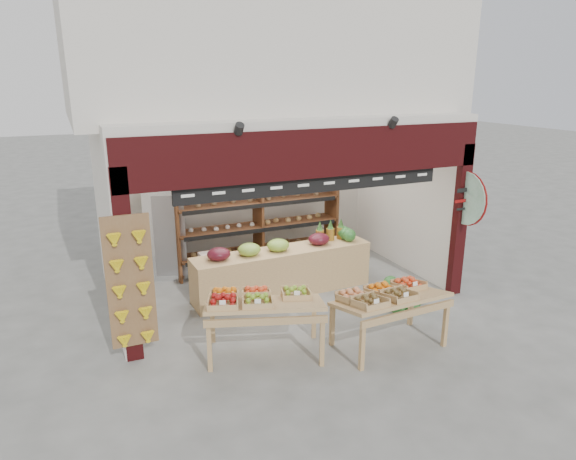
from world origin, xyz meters
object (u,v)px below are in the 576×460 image
Objects in this scene: refrigerator at (166,232)px; display_table_right at (386,297)px; cardboard_stack at (222,273)px; back_shelving at (258,209)px; display_table_left at (256,301)px; watermelon_pile at (401,297)px; mid_counter at (282,270)px.

refrigerator reaches higher than display_table_right.
display_table_right is (1.48, -3.03, 0.51)m from cardboard_stack.
back_shelving is 3.41m from display_table_left.
watermelon_pile is at bearing 44.03° from display_table_right.
cardboard_stack is (-0.98, -0.66, -0.95)m from back_shelving.
refrigerator is at bearing 170.67° from back_shelving.
mid_counter is at bearing -39.31° from cardboard_stack.
mid_counter is at bearing -25.90° from refrigerator.
mid_counter is 2.40m from display_table_right.
display_table_left is (-0.24, -2.49, 0.54)m from cardboard_stack.
display_table_left is 2.82m from watermelon_pile.
watermelon_pile is (1.59, -1.33, -0.26)m from mid_counter.
cardboard_stack is at bearing -31.27° from refrigerator.
back_shelving is 3.28m from watermelon_pile.
mid_counter reaches higher than display_table_right.
display_table_right reaches higher than cardboard_stack.
display_table_right is 2.25× the size of watermelon_pile.
display_table_right is (1.72, -0.54, -0.03)m from display_table_left.
display_table_left reaches higher than display_table_right.
refrigerator is at bearing 137.30° from watermelon_pile.
refrigerator reaches higher than cardboard_stack.
display_table_left is at bearing -171.00° from watermelon_pile.
display_table_right is (2.27, -3.99, -0.12)m from refrigerator.
mid_counter is at bearing -93.44° from back_shelving.
refrigerator is 0.98× the size of display_table_left.
cardboard_stack reaches higher than watermelon_pile.
mid_counter is 2.09m from watermelon_pile.
back_shelving is 1.03× the size of mid_counter.
cardboard_stack is 3.23m from watermelon_pile.
display_table_right is (0.50, -3.70, -0.44)m from back_shelving.
mid_counter is 2.12m from display_table_left.
back_shelving is at bearing 34.19° from cardboard_stack.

